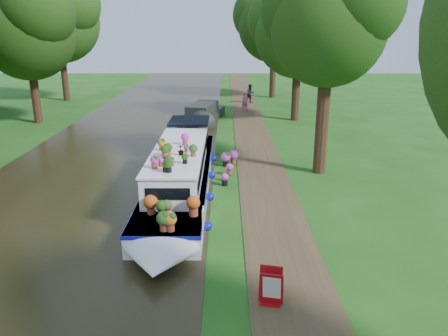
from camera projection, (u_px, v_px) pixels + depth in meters
ground at (237, 196)px, 17.07m from camera, size 100.00×100.00×0.00m
canal_water at (84, 195)px, 17.09m from camera, size 10.00×100.00×0.02m
towpath at (268, 196)px, 17.06m from camera, size 2.20×100.00×0.03m
plant_boat at (179, 174)px, 16.92m from camera, size 2.29×13.52×2.23m
tree_near_overhang at (329, 20)px, 17.98m from camera, size 5.52×5.28×8.99m
tree_near_mid at (299, 26)px, 29.48m from camera, size 6.90×6.60×9.40m
tree_near_far at (274, 20)px, 39.78m from camera, size 7.59×7.26×10.30m
tree_far_c at (26, 24)px, 28.56m from camera, size 7.13×6.82×9.59m
tree_far_d at (58, 15)px, 37.84m from camera, size 8.05×7.70×10.85m
second_boat at (203, 114)px, 30.57m from camera, size 3.14×6.97×1.29m
sandwich_board at (271, 288)px, 10.24m from camera, size 0.58×0.54×0.87m
pedestrian_pink at (245, 101)px, 34.41m from camera, size 0.63×0.49×1.51m
pedestrian_dark at (250, 94)px, 38.23m from camera, size 0.98×0.90×1.63m
verge_plant at (224, 176)px, 18.75m from camera, size 0.42×0.39×0.38m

